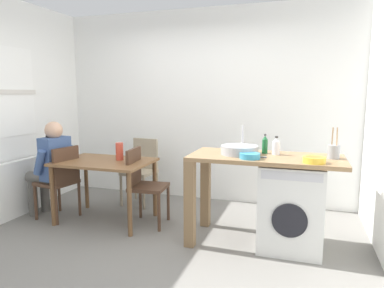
{
  "coord_description": "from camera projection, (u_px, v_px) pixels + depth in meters",
  "views": [
    {
      "loc": [
        1.37,
        -3.04,
        1.54
      ],
      "look_at": [
        0.24,
        0.45,
        1.0
      ],
      "focal_mm": 32.33,
      "sensor_mm": 36.0,
      "label": 1
    }
  ],
  "objects": [
    {
      "name": "scissors",
      "position": [
        259.0,
        157.0,
        3.36
      ],
      "size": [
        0.15,
        0.06,
        0.01
      ],
      "color": "#B2B2B7",
      "rests_on": "kitchen_counter"
    },
    {
      "name": "washing_machine",
      "position": [
        291.0,
        206.0,
        3.43
      ],
      "size": [
        0.6,
        0.61,
        0.86
      ],
      "color": "silver",
      "rests_on": "ground_plane"
    },
    {
      "name": "chair_opposite",
      "position": [
        143.0,
        182.0,
        4.04
      ],
      "size": [
        0.43,
        0.43,
        0.9
      ],
      "rotation": [
        0.0,
        0.0,
        -1.48
      ],
      "color": "#4C3323",
      "rests_on": "ground_plane"
    },
    {
      "name": "seated_person",
      "position": [
        51.0,
        164.0,
        4.25
      ],
      "size": [
        0.53,
        0.53,
        1.2
      ],
      "rotation": [
        0.0,
        0.0,
        1.4
      ],
      "color": "#595651",
      "rests_on": "ground_plane"
    },
    {
      "name": "utensil_crock",
      "position": [
        334.0,
        151.0,
        3.28
      ],
      "size": [
        0.11,
        0.11,
        0.3
      ],
      "color": "gray",
      "rests_on": "kitchen_counter"
    },
    {
      "name": "sink_basin",
      "position": [
        240.0,
        150.0,
        3.51
      ],
      "size": [
        0.38,
        0.38,
        0.09
      ],
      "primitive_type": "cylinder",
      "color": "#9EA0A5",
      "rests_on": "kitchen_counter"
    },
    {
      "name": "bottle_tall_green",
      "position": [
        265.0,
        145.0,
        3.55
      ],
      "size": [
        0.06,
        0.06,
        0.2
      ],
      "color": "#19592D",
      "rests_on": "kitchen_counter"
    },
    {
      "name": "colander",
      "position": [
        314.0,
        159.0,
        3.09
      ],
      "size": [
        0.2,
        0.2,
        0.06
      ],
      "color": "gold",
      "rests_on": "kitchen_counter"
    },
    {
      "name": "chair_person_seat",
      "position": [
        61.0,
        178.0,
        4.2
      ],
      "size": [
        0.46,
        0.46,
        0.9
      ],
      "rotation": [
        0.0,
        0.0,
        1.4
      ],
      "color": "#4C3323",
      "rests_on": "ground_plane"
    },
    {
      "name": "vase",
      "position": [
        120.0,
        151.0,
        4.14
      ],
      "size": [
        0.09,
        0.09,
        0.21
      ],
      "primitive_type": "cylinder",
      "color": "#D84C38",
      "rests_on": "dining_table"
    },
    {
      "name": "bottle_squat_brown",
      "position": [
        276.0,
        146.0,
        3.49
      ],
      "size": [
        0.08,
        0.08,
        0.19
      ],
      "color": "silver",
      "rests_on": "kitchen_counter"
    },
    {
      "name": "mixing_bowl",
      "position": [
        250.0,
        156.0,
        3.28
      ],
      "size": [
        0.2,
        0.2,
        0.05
      ],
      "color": "teal",
      "rests_on": "kitchen_counter"
    },
    {
      "name": "wall_back",
      "position": [
        204.0,
        106.0,
        4.96
      ],
      "size": [
        4.6,
        0.1,
        2.7
      ],
      "primitive_type": "cube",
      "color": "white",
      "rests_on": "ground_plane"
    },
    {
      "name": "kitchen_counter",
      "position": [
        244.0,
        170.0,
        3.52
      ],
      "size": [
        1.5,
        0.68,
        0.92
      ],
      "color": "olive",
      "rests_on": "ground_plane"
    },
    {
      "name": "tap",
      "position": [
        243.0,
        139.0,
        3.66
      ],
      "size": [
        0.02,
        0.02,
        0.28
      ],
      "primitive_type": "cylinder",
      "color": "#B2B2B7",
      "rests_on": "kitchen_counter"
    },
    {
      "name": "dining_table",
      "position": [
        105.0,
        169.0,
        4.12
      ],
      "size": [
        1.1,
        0.76,
        0.74
      ],
      "color": "brown",
      "rests_on": "ground_plane"
    },
    {
      "name": "chair_spare_by_wall",
      "position": [
        142.0,
        167.0,
        4.84
      ],
      "size": [
        0.44,
        0.44,
        0.9
      ],
      "rotation": [
        0.0,
        0.0,
        3.04
      ],
      "color": "gray",
      "rests_on": "ground_plane"
    },
    {
      "name": "ground_plane",
      "position": [
        156.0,
        246.0,
        3.51
      ],
      "size": [
        5.46,
        5.46,
        0.0
      ],
      "primitive_type": "plane",
      "color": "slate"
    },
    {
      "name": "radiator",
      "position": [
        18.0,
        188.0,
        4.35
      ],
      "size": [
        0.1,
        0.8,
        0.7
      ],
      "primitive_type": "cube",
      "color": "white",
      "rests_on": "ground_plane"
    }
  ]
}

